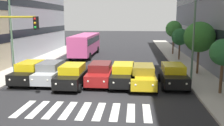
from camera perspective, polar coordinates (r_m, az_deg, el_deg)
ground_plane at (r=14.47m, az=-6.54°, el=-10.91°), size 180.00×180.00×0.00m
crosswalk_markings at (r=14.47m, az=-6.54°, el=-10.90°), size 7.65×2.80×0.01m
car_0 at (r=19.65m, az=13.98°, el=-2.74°), size 2.02×4.44×1.72m
car_1 at (r=18.86m, az=7.20°, el=-3.05°), size 2.02×4.44×1.72m
car_2 at (r=19.28m, az=2.63°, el=-2.69°), size 2.02×4.44×1.72m
car_3 at (r=19.68m, az=-2.75°, el=-2.42°), size 2.02×4.44×1.72m
car_4 at (r=19.19m, az=-9.21°, el=-2.87°), size 2.02×4.44×1.72m
car_5 at (r=20.64m, az=-14.17°, el=-2.12°), size 2.02×4.44×1.72m
car_6 at (r=21.19m, az=-18.49°, el=-2.03°), size 2.02×4.44×1.72m
bus_behind_traffic at (r=34.56m, az=-6.18°, el=4.68°), size 2.78×10.50×3.00m
street_lamp_left at (r=21.34m, az=17.51°, el=9.09°), size 2.75×0.28×7.96m
street_lamp_right at (r=22.63m, az=-21.13°, el=7.65°), size 3.20×0.28×6.93m
street_tree_0 at (r=18.06m, az=24.38°, el=2.20°), size 1.80×1.80×3.74m
street_tree_1 at (r=23.87m, az=19.59°, el=5.68°), size 2.79×2.79×4.79m
street_tree_2 at (r=31.49m, az=15.47°, el=5.84°), size 2.05×2.05×3.85m
street_tree_3 at (r=36.38m, az=14.12°, el=7.64°), size 2.31×2.31×4.74m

